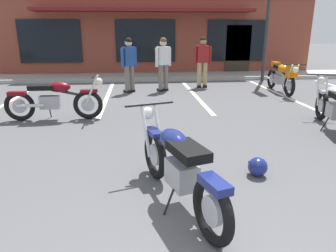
{
  "coord_description": "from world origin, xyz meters",
  "views": [
    {
      "loc": [
        -0.44,
        -1.17,
        1.88
      ],
      "look_at": [
        -0.01,
        3.11,
        0.55
      ],
      "focal_mm": 33.23,
      "sensor_mm": 36.0,
      "label": 1
    }
  ],
  "objects_px": {
    "person_near_building": "(203,59)",
    "helmet_on_pavement": "(258,167)",
    "motorcycle_blue_standard": "(282,76)",
    "person_by_back_row": "(129,62)",
    "person_in_black_shirt": "(163,61)",
    "motorcycle_silver_naked": "(55,99)",
    "motorcycle_foreground_classic": "(178,165)",
    "motorcycle_black_cruiser": "(334,106)"
  },
  "relations": [
    {
      "from": "motorcycle_blue_standard",
      "to": "person_near_building",
      "type": "height_order",
      "value": "person_near_building"
    },
    {
      "from": "motorcycle_silver_naked",
      "to": "person_near_building",
      "type": "height_order",
      "value": "person_near_building"
    },
    {
      "from": "person_by_back_row",
      "to": "person_near_building",
      "type": "bearing_deg",
      "value": 15.84
    },
    {
      "from": "motorcycle_black_cruiser",
      "to": "motorcycle_silver_naked",
      "type": "distance_m",
      "value": 5.72
    },
    {
      "from": "person_in_black_shirt",
      "to": "helmet_on_pavement",
      "type": "bearing_deg",
      "value": -83.42
    },
    {
      "from": "motorcycle_black_cruiser",
      "to": "motorcycle_blue_standard",
      "type": "height_order",
      "value": "same"
    },
    {
      "from": "motorcycle_silver_naked",
      "to": "helmet_on_pavement",
      "type": "distance_m",
      "value": 4.58
    },
    {
      "from": "motorcycle_black_cruiser",
      "to": "person_near_building",
      "type": "relative_size",
      "value": 1.24
    },
    {
      "from": "person_by_back_row",
      "to": "person_near_building",
      "type": "relative_size",
      "value": 1.0
    },
    {
      "from": "person_in_black_shirt",
      "to": "person_by_back_row",
      "type": "relative_size",
      "value": 1.0
    },
    {
      "from": "person_by_back_row",
      "to": "motorcycle_black_cruiser",
      "type": "bearing_deg",
      "value": -46.75
    },
    {
      "from": "motorcycle_foreground_classic",
      "to": "person_near_building",
      "type": "height_order",
      "value": "person_near_building"
    },
    {
      "from": "person_near_building",
      "to": "motorcycle_blue_standard",
      "type": "bearing_deg",
      "value": -29.25
    },
    {
      "from": "person_by_back_row",
      "to": "helmet_on_pavement",
      "type": "bearing_deg",
      "value": -73.73
    },
    {
      "from": "motorcycle_foreground_classic",
      "to": "person_in_black_shirt",
      "type": "distance_m",
      "value": 6.83
    },
    {
      "from": "motorcycle_silver_naked",
      "to": "motorcycle_blue_standard",
      "type": "relative_size",
      "value": 1.0
    },
    {
      "from": "motorcycle_blue_standard",
      "to": "person_in_black_shirt",
      "type": "height_order",
      "value": "person_in_black_shirt"
    },
    {
      "from": "person_near_building",
      "to": "helmet_on_pavement",
      "type": "height_order",
      "value": "person_near_building"
    },
    {
      "from": "motorcycle_black_cruiser",
      "to": "helmet_on_pavement",
      "type": "bearing_deg",
      "value": -140.33
    },
    {
      "from": "motorcycle_silver_naked",
      "to": "person_in_black_shirt",
      "type": "relative_size",
      "value": 1.26
    },
    {
      "from": "motorcycle_foreground_classic",
      "to": "person_near_building",
      "type": "relative_size",
      "value": 1.22
    },
    {
      "from": "motorcycle_foreground_classic",
      "to": "motorcycle_silver_naked",
      "type": "relative_size",
      "value": 0.97
    },
    {
      "from": "motorcycle_blue_standard",
      "to": "person_by_back_row",
      "type": "relative_size",
      "value": 1.26
    },
    {
      "from": "motorcycle_silver_naked",
      "to": "person_by_back_row",
      "type": "height_order",
      "value": "person_by_back_row"
    },
    {
      "from": "motorcycle_foreground_classic",
      "to": "motorcycle_blue_standard",
      "type": "distance_m",
      "value": 7.36
    },
    {
      "from": "motorcycle_blue_standard",
      "to": "person_near_building",
      "type": "distance_m",
      "value": 2.61
    },
    {
      "from": "person_in_black_shirt",
      "to": "helmet_on_pavement",
      "type": "relative_size",
      "value": 6.44
    },
    {
      "from": "motorcycle_foreground_classic",
      "to": "helmet_on_pavement",
      "type": "bearing_deg",
      "value": 26.04
    },
    {
      "from": "motorcycle_foreground_classic",
      "to": "person_near_building",
      "type": "xyz_separation_m",
      "value": [
        1.82,
        7.39,
        0.49
      ]
    },
    {
      "from": "motorcycle_foreground_classic",
      "to": "person_by_back_row",
      "type": "distance_m",
      "value": 6.74
    },
    {
      "from": "motorcycle_blue_standard",
      "to": "person_by_back_row",
      "type": "xyz_separation_m",
      "value": [
        -4.7,
        0.56,
        0.42
      ]
    },
    {
      "from": "motorcycle_silver_naked",
      "to": "person_in_black_shirt",
      "type": "xyz_separation_m",
      "value": [
        2.63,
        3.12,
        0.49
      ]
    },
    {
      "from": "helmet_on_pavement",
      "to": "person_in_black_shirt",
      "type": "bearing_deg",
      "value": 96.58
    },
    {
      "from": "helmet_on_pavement",
      "to": "motorcycle_black_cruiser",
      "type": "bearing_deg",
      "value": 39.67
    },
    {
      "from": "person_in_black_shirt",
      "to": "helmet_on_pavement",
      "type": "height_order",
      "value": "person_in_black_shirt"
    },
    {
      "from": "motorcycle_silver_naked",
      "to": "person_by_back_row",
      "type": "xyz_separation_m",
      "value": [
        1.56,
        3.01,
        0.49
      ]
    },
    {
      "from": "helmet_on_pavement",
      "to": "motorcycle_blue_standard",
      "type": "bearing_deg",
      "value": 62.33
    },
    {
      "from": "motorcycle_blue_standard",
      "to": "person_in_black_shirt",
      "type": "xyz_separation_m",
      "value": [
        -3.63,
        0.67,
        0.42
      ]
    },
    {
      "from": "motorcycle_black_cruiser",
      "to": "helmet_on_pavement",
      "type": "xyz_separation_m",
      "value": [
        -2.23,
        -1.85,
        -0.33
      ]
    },
    {
      "from": "motorcycle_foreground_classic",
      "to": "person_by_back_row",
      "type": "relative_size",
      "value": 1.22
    },
    {
      "from": "motorcycle_blue_standard",
      "to": "person_by_back_row",
      "type": "height_order",
      "value": "person_by_back_row"
    },
    {
      "from": "motorcycle_silver_naked",
      "to": "person_by_back_row",
      "type": "distance_m",
      "value": 3.43
    }
  ]
}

